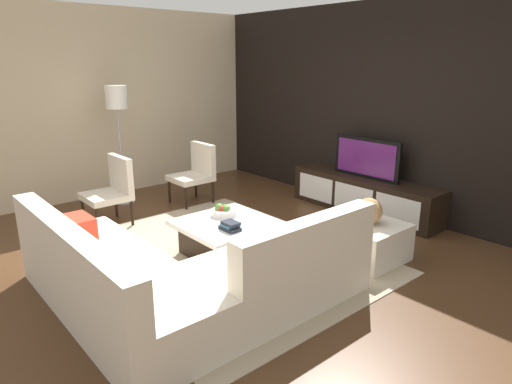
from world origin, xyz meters
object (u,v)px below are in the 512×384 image
(accent_chair_near, at_px, (113,187))
(floor_lamp, at_px, (117,106))
(fruit_bowl, at_px, (224,211))
(media_console, at_px, (364,195))
(book_stack, at_px, (230,226))
(coffee_table, at_px, (227,237))
(accent_chair_far, at_px, (196,170))
(sectional_couch, at_px, (179,277))
(television, at_px, (367,158))
(ottoman, at_px, (367,241))
(decorative_ball, at_px, (369,211))

(accent_chair_near, distance_m, floor_lamp, 1.30)
(fruit_bowl, bearing_deg, media_console, 82.71)
(media_console, relative_size, fruit_bowl, 7.83)
(fruit_bowl, distance_m, book_stack, 0.45)
(coffee_table, relative_size, fruit_bowl, 3.41)
(accent_chair_near, height_order, accent_chair_far, same)
(coffee_table, relative_size, book_stack, 4.42)
(media_console, relative_size, sectional_couch, 0.93)
(media_console, height_order, book_stack, media_console)
(media_console, xyz_separation_m, accent_chair_near, (-1.83, -2.80, 0.24))
(television, bearing_deg, sectional_couch, -81.15)
(coffee_table, bearing_deg, accent_chair_near, -163.75)
(media_console, distance_m, accent_chair_near, 3.36)
(media_console, height_order, accent_chair_near, accent_chair_near)
(coffee_table, height_order, accent_chair_far, accent_chair_far)
(television, bearing_deg, accent_chair_near, -123.20)
(television, bearing_deg, media_console, -90.00)
(coffee_table, distance_m, accent_chair_near, 1.83)
(sectional_couch, distance_m, fruit_bowl, 1.33)
(ottoman, xyz_separation_m, accent_chair_far, (-2.87, -0.24, 0.29))
(coffee_table, relative_size, floor_lamp, 0.56)
(accent_chair_near, bearing_deg, decorative_ball, 37.92)
(accent_chair_far, bearing_deg, book_stack, -34.47)
(ottoman, bearing_deg, sectional_couch, -102.34)
(accent_chair_near, bearing_deg, television, 65.44)
(ottoman, bearing_deg, book_stack, -125.44)
(fruit_bowl, bearing_deg, television, 82.71)
(sectional_couch, bearing_deg, media_console, 98.85)
(television, relative_size, coffee_table, 1.07)
(book_stack, bearing_deg, sectional_couch, -65.19)
(accent_chair_near, xyz_separation_m, book_stack, (1.95, 0.39, -0.07))
(coffee_table, bearing_deg, sectional_couch, -57.84)
(floor_lamp, bearing_deg, accent_chair_far, 51.29)
(television, height_order, fruit_bowl, television)
(television, bearing_deg, floor_lamp, -138.19)
(television, height_order, coffee_table, television)
(decorative_ball, distance_m, book_stack, 1.45)
(coffee_table, bearing_deg, ottoman, 45.13)
(accent_chair_near, height_order, book_stack, accent_chair_near)
(media_console, relative_size, floor_lamp, 1.29)
(coffee_table, xyz_separation_m, fruit_bowl, (-0.18, 0.10, 0.23))
(media_console, height_order, decorative_ball, decorative_ball)
(television, height_order, accent_chair_near, television)
(media_console, xyz_separation_m, ottoman, (0.95, -1.24, -0.05))
(media_console, xyz_separation_m, television, (0.00, 0.00, 0.52))
(floor_lamp, bearing_deg, coffee_table, 0.49)
(accent_chair_near, relative_size, book_stack, 4.03)
(television, xyz_separation_m, accent_chair_far, (-1.92, -1.48, -0.28))
(floor_lamp, height_order, book_stack, floor_lamp)
(sectional_couch, relative_size, accent_chair_near, 2.70)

